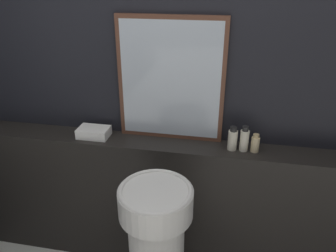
# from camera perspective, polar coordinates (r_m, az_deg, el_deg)

# --- Properties ---
(wall_back) EXTENTS (8.00, 0.06, 2.50)m
(wall_back) POSITION_cam_1_polar(r_m,az_deg,el_deg) (2.02, 0.51, 6.49)
(wall_back) COLOR black
(wall_back) RESTS_ON ground_plane
(vanity_counter) EXTENTS (2.77, 0.21, 0.94)m
(vanity_counter) POSITION_cam_1_polar(r_m,az_deg,el_deg) (2.28, -0.21, -13.48)
(vanity_counter) COLOR black
(vanity_counter) RESTS_ON ground_plane
(pedestal_sink) EXTENTS (0.39, 0.39, 0.92)m
(pedestal_sink) POSITION_cam_1_polar(r_m,az_deg,el_deg) (1.94, -1.99, -20.80)
(pedestal_sink) COLOR silver
(pedestal_sink) RESTS_ON ground_plane
(mirror) EXTENTS (0.64, 0.03, 0.75)m
(mirror) POSITION_cam_1_polar(r_m,az_deg,el_deg) (1.95, 0.46, 7.90)
(mirror) COLOR #563323
(mirror) RESTS_ON vanity_counter
(towel_stack) EXTENTS (0.20, 0.13, 0.06)m
(towel_stack) POSITION_cam_1_polar(r_m,az_deg,el_deg) (2.14, -12.79, -1.06)
(towel_stack) COLOR white
(towel_stack) RESTS_ON vanity_counter
(shampoo_bottle) EXTENTS (0.06, 0.06, 0.15)m
(shampoo_bottle) POSITION_cam_1_polar(r_m,az_deg,el_deg) (1.96, 11.19, -2.24)
(shampoo_bottle) COLOR beige
(shampoo_bottle) RESTS_ON vanity_counter
(conditioner_bottle) EXTENTS (0.05, 0.05, 0.16)m
(conditioner_bottle) POSITION_cam_1_polar(r_m,az_deg,el_deg) (1.96, 13.15, -2.28)
(conditioner_bottle) COLOR beige
(conditioner_bottle) RESTS_ON vanity_counter
(lotion_bottle) EXTENTS (0.05, 0.05, 0.11)m
(lotion_bottle) POSITION_cam_1_polar(r_m,az_deg,el_deg) (1.97, 14.94, -2.96)
(lotion_bottle) COLOR #C6B284
(lotion_bottle) RESTS_ON vanity_counter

